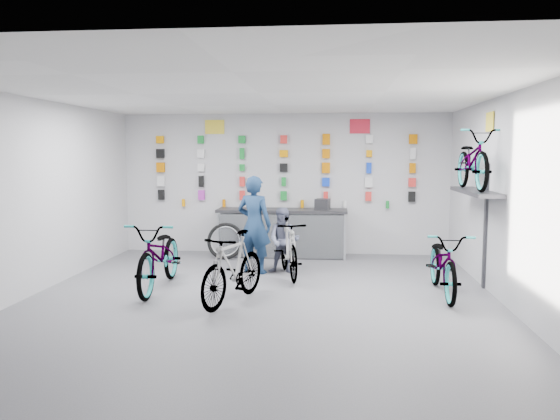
# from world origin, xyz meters

# --- Properties ---
(floor) EXTENTS (8.00, 8.00, 0.00)m
(floor) POSITION_xyz_m (0.00, 0.00, 0.00)
(floor) COLOR #4F4F54
(floor) RESTS_ON ground
(ceiling) EXTENTS (8.00, 8.00, 0.00)m
(ceiling) POSITION_xyz_m (0.00, 0.00, 3.00)
(ceiling) COLOR white
(ceiling) RESTS_ON wall_back
(wall_back) EXTENTS (7.00, 0.00, 7.00)m
(wall_back) POSITION_xyz_m (0.00, 4.00, 1.50)
(wall_back) COLOR #BDBCBF
(wall_back) RESTS_ON floor
(wall_front) EXTENTS (7.00, 0.00, 7.00)m
(wall_front) POSITION_xyz_m (0.00, -4.00, 1.50)
(wall_front) COLOR #BDBCBF
(wall_front) RESTS_ON floor
(wall_left) EXTENTS (0.00, 8.00, 8.00)m
(wall_left) POSITION_xyz_m (-3.50, 0.00, 1.50)
(wall_left) COLOR #BDBCBF
(wall_left) RESTS_ON floor
(wall_right) EXTENTS (0.00, 8.00, 8.00)m
(wall_right) POSITION_xyz_m (3.50, 0.00, 1.50)
(wall_right) COLOR #BDBCBF
(wall_right) RESTS_ON floor
(counter) EXTENTS (2.70, 0.66, 1.00)m
(counter) POSITION_xyz_m (0.00, 3.54, 0.49)
(counter) COLOR black
(counter) RESTS_ON floor
(merch_wall) EXTENTS (5.57, 0.08, 1.57)m
(merch_wall) POSITION_xyz_m (-0.02, 3.93, 1.80)
(merch_wall) COLOR black
(merch_wall) RESTS_ON wall_back
(wall_bracket) EXTENTS (0.39, 1.90, 2.00)m
(wall_bracket) POSITION_xyz_m (3.33, 1.20, 1.46)
(wall_bracket) COLOR #333338
(wall_bracket) RESTS_ON wall_right
(sign_left) EXTENTS (0.42, 0.02, 0.30)m
(sign_left) POSITION_xyz_m (-1.50, 3.98, 2.72)
(sign_left) COLOR yellow
(sign_left) RESTS_ON wall_back
(sign_right) EXTENTS (0.42, 0.02, 0.30)m
(sign_right) POSITION_xyz_m (1.60, 3.98, 2.72)
(sign_right) COLOR red
(sign_right) RESTS_ON wall_back
(sign_side) EXTENTS (0.02, 0.40, 0.30)m
(sign_side) POSITION_xyz_m (3.48, 1.20, 2.65)
(sign_side) COLOR yellow
(sign_side) RESTS_ON wall_right
(bike_left) EXTENTS (0.80, 2.13, 1.11)m
(bike_left) POSITION_xyz_m (-1.67, 0.62, 0.55)
(bike_left) COLOR gray
(bike_left) RESTS_ON floor
(bike_center) EXTENTS (1.03, 1.78, 1.03)m
(bike_center) POSITION_xyz_m (-0.37, -0.06, 0.52)
(bike_center) COLOR gray
(bike_center) RESTS_ON floor
(bike_right) EXTENTS (0.68, 1.91, 1.00)m
(bike_right) POSITION_xyz_m (2.74, 0.67, 0.50)
(bike_right) COLOR gray
(bike_right) RESTS_ON floor
(bike_service) EXTENTS (0.87, 1.78, 1.03)m
(bike_service) POSITION_xyz_m (0.29, 1.68, 0.51)
(bike_service) COLOR gray
(bike_service) RESTS_ON floor
(bike_wall) EXTENTS (0.63, 1.80, 0.95)m
(bike_wall) POSITION_xyz_m (3.25, 1.20, 2.05)
(bike_wall) COLOR gray
(bike_wall) RESTS_ON wall_bracket
(clerk) EXTENTS (0.74, 0.59, 1.76)m
(clerk) POSITION_xyz_m (-0.35, 1.95, 0.88)
(clerk) COLOR #152C4C
(clerk) RESTS_ON floor
(customer) EXTENTS (0.63, 0.51, 1.19)m
(customer) POSITION_xyz_m (0.18, 1.96, 0.60)
(customer) COLOR #535871
(customer) RESTS_ON floor
(spare_wheel) EXTENTS (0.77, 0.28, 0.76)m
(spare_wheel) POSITION_xyz_m (-1.13, 3.17, 0.37)
(spare_wheel) COLOR black
(spare_wheel) RESTS_ON floor
(register) EXTENTS (0.33, 0.35, 0.22)m
(register) POSITION_xyz_m (0.84, 3.55, 1.11)
(register) COLOR black
(register) RESTS_ON counter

